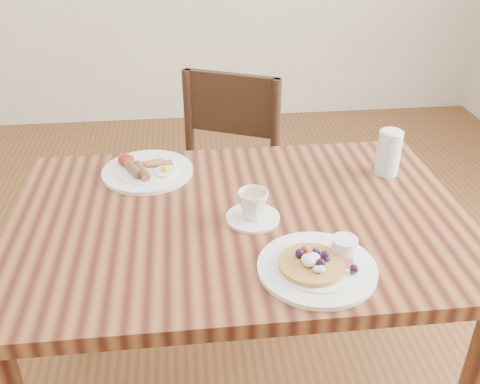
{
  "coord_description": "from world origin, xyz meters",
  "views": [
    {
      "loc": [
        -0.13,
        -1.17,
        1.51
      ],
      "look_at": [
        0.0,
        0.0,
        0.82
      ],
      "focal_mm": 40.0,
      "sensor_mm": 36.0,
      "label": 1
    }
  ],
  "objects_px": {
    "teacup_saucer": "(253,207)",
    "water_glass": "(389,153)",
    "dining_table": "(240,245)",
    "pancake_plate": "(319,264)",
    "chair_far": "(221,180)",
    "breakfast_plate": "(146,170)"
  },
  "relations": [
    {
      "from": "pancake_plate",
      "to": "water_glass",
      "type": "height_order",
      "value": "water_glass"
    },
    {
      "from": "dining_table",
      "to": "breakfast_plate",
      "type": "bearing_deg",
      "value": 134.35
    },
    {
      "from": "breakfast_plate",
      "to": "teacup_saucer",
      "type": "distance_m",
      "value": 0.4
    },
    {
      "from": "dining_table",
      "to": "pancake_plate",
      "type": "distance_m",
      "value": 0.31
    },
    {
      "from": "dining_table",
      "to": "chair_far",
      "type": "xyz_separation_m",
      "value": [
        -0.0,
        0.65,
        -0.16
      ]
    },
    {
      "from": "pancake_plate",
      "to": "teacup_saucer",
      "type": "height_order",
      "value": "teacup_saucer"
    },
    {
      "from": "chair_far",
      "to": "pancake_plate",
      "type": "distance_m",
      "value": 0.95
    },
    {
      "from": "teacup_saucer",
      "to": "dining_table",
      "type": "bearing_deg",
      "value": 143.69
    },
    {
      "from": "pancake_plate",
      "to": "water_glass",
      "type": "relative_size",
      "value": 2.01
    },
    {
      "from": "breakfast_plate",
      "to": "water_glass",
      "type": "relative_size",
      "value": 2.01
    },
    {
      "from": "breakfast_plate",
      "to": "water_glass",
      "type": "xyz_separation_m",
      "value": [
        0.71,
        -0.08,
        0.06
      ]
    },
    {
      "from": "breakfast_plate",
      "to": "teacup_saucer",
      "type": "height_order",
      "value": "teacup_saucer"
    },
    {
      "from": "water_glass",
      "to": "breakfast_plate",
      "type": "bearing_deg",
      "value": 173.88
    },
    {
      "from": "water_glass",
      "to": "chair_far",
      "type": "bearing_deg",
      "value": 134.6
    },
    {
      "from": "chair_far",
      "to": "dining_table",
      "type": "bearing_deg",
      "value": 114.52
    },
    {
      "from": "pancake_plate",
      "to": "water_glass",
      "type": "distance_m",
      "value": 0.53
    },
    {
      "from": "dining_table",
      "to": "breakfast_plate",
      "type": "xyz_separation_m",
      "value": [
        -0.25,
        0.26,
        0.11
      ]
    },
    {
      "from": "chair_far",
      "to": "water_glass",
      "type": "distance_m",
      "value": 0.73
    },
    {
      "from": "dining_table",
      "to": "pancake_plate",
      "type": "bearing_deg",
      "value": -58.18
    },
    {
      "from": "teacup_saucer",
      "to": "water_glass",
      "type": "height_order",
      "value": "water_glass"
    },
    {
      "from": "breakfast_plate",
      "to": "dining_table",
      "type": "bearing_deg",
      "value": -45.65
    },
    {
      "from": "dining_table",
      "to": "pancake_plate",
      "type": "xyz_separation_m",
      "value": [
        0.15,
        -0.24,
        0.11
      ]
    }
  ]
}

